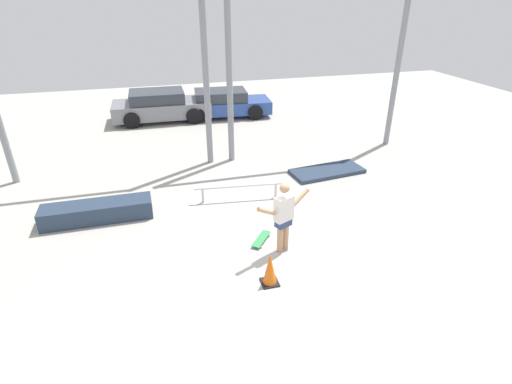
% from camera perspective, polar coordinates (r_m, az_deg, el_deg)
% --- Properties ---
extents(ground_plane, '(36.00, 36.00, 0.00)m').
position_cam_1_polar(ground_plane, '(9.41, 1.18, -7.59)').
color(ground_plane, '#B2ADA3').
extents(skateboarder, '(1.41, 0.69, 1.69)m').
position_cam_1_polar(skateboarder, '(8.79, 3.97, -3.21)').
color(skateboarder, tan).
rests_on(skateboarder, ground_plane).
extents(skateboard, '(0.63, 0.72, 0.08)m').
position_cam_1_polar(skateboard, '(9.51, 0.76, -6.71)').
color(skateboard, '#338C4C').
rests_on(skateboard, ground_plane).
extents(grind_box, '(2.74, 0.71, 0.48)m').
position_cam_1_polar(grind_box, '(11.04, -21.72, -2.61)').
color(grind_box, '#28384C').
rests_on(grind_box, ground_plane).
extents(manual_pad, '(2.46, 1.26, 0.12)m').
position_cam_1_polar(manual_pad, '(13.15, 10.13, 2.95)').
color(manual_pad, '#28384C').
rests_on(manual_pad, ground_plane).
extents(grind_rail, '(2.51, 0.34, 0.46)m').
position_cam_1_polar(grind_rail, '(11.17, -2.36, 0.52)').
color(grind_rail, '#B7BABF').
rests_on(grind_rail, ground_plane).
extents(canopy_support_left, '(6.27, 0.20, 6.09)m').
position_cam_1_polar(canopy_support_left, '(12.86, -21.60, 18.27)').
color(canopy_support_left, gray).
rests_on(canopy_support_left, ground_plane).
extents(canopy_support_right, '(6.27, 0.20, 6.09)m').
position_cam_1_polar(canopy_support_right, '(13.99, 9.12, 20.30)').
color(canopy_support_right, gray).
rests_on(canopy_support_right, ground_plane).
extents(parked_car_grey, '(4.27, 2.08, 1.32)m').
position_cam_1_polar(parked_car_grey, '(18.73, -13.45, 11.88)').
color(parked_car_grey, slate).
rests_on(parked_car_grey, ground_plane).
extents(parked_car_blue, '(4.31, 2.13, 1.20)m').
position_cam_1_polar(parked_car_blue, '(18.93, -4.68, 12.51)').
color(parked_car_blue, '#284793').
rests_on(parked_car_blue, ground_plane).
extents(traffic_cone, '(0.35, 0.35, 0.72)m').
position_cam_1_polar(traffic_cone, '(8.13, 2.00, -10.94)').
color(traffic_cone, black).
rests_on(traffic_cone, ground_plane).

